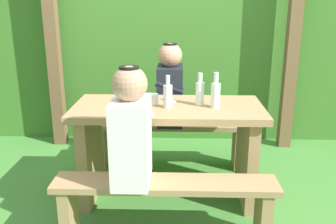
% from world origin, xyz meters
% --- Properties ---
extents(ground_plane, '(12.00, 12.00, 0.00)m').
position_xyz_m(ground_plane, '(0.00, 0.00, 0.00)').
color(ground_plane, '#407C33').
extents(hedge_backdrop, '(6.40, 1.00, 1.76)m').
position_xyz_m(hedge_backdrop, '(0.00, 1.80, 0.88)').
color(hedge_backdrop, '#3A6F26').
rests_on(hedge_backdrop, ground_plane).
extents(pergola_post_left, '(0.12, 0.12, 2.29)m').
position_xyz_m(pergola_post_left, '(-1.20, 1.12, 1.15)').
color(pergola_post_left, brown).
rests_on(pergola_post_left, ground_plane).
extents(pergola_post_right, '(0.12, 0.12, 2.29)m').
position_xyz_m(pergola_post_right, '(1.20, 1.12, 1.15)').
color(pergola_post_right, brown).
rests_on(pergola_post_right, ground_plane).
extents(picnic_table, '(1.40, 0.64, 0.75)m').
position_xyz_m(picnic_table, '(0.00, 0.00, 0.51)').
color(picnic_table, '#9E7A51').
rests_on(picnic_table, ground_plane).
extents(bench_near, '(1.40, 0.24, 0.43)m').
position_xyz_m(bench_near, '(0.00, -0.56, 0.31)').
color(bench_near, '#9E7A51').
rests_on(bench_near, ground_plane).
extents(bench_far, '(1.40, 0.24, 0.43)m').
position_xyz_m(bench_far, '(0.00, 0.56, 0.31)').
color(bench_far, '#9E7A51').
rests_on(bench_far, ground_plane).
extents(person_white_shirt, '(0.25, 0.35, 0.72)m').
position_xyz_m(person_white_shirt, '(-0.20, -0.56, 0.76)').
color(person_white_shirt, white).
rests_on(person_white_shirt, bench_near).
extents(person_black_coat, '(0.25, 0.35, 0.72)m').
position_xyz_m(person_black_coat, '(-0.00, 0.56, 0.76)').
color(person_black_coat, black).
rests_on(person_black_coat, bench_far).
extents(drinking_glass, '(0.08, 0.08, 0.08)m').
position_xyz_m(drinking_glass, '(-0.11, 0.02, 0.79)').
color(drinking_glass, silver).
rests_on(drinking_glass, picnic_table).
extents(bottle_left, '(0.07, 0.07, 0.24)m').
position_xyz_m(bottle_left, '(0.00, -0.05, 0.85)').
color(bottle_left, silver).
rests_on(bottle_left, picnic_table).
extents(bottle_right, '(0.06, 0.06, 0.24)m').
position_xyz_m(bottle_right, '(0.23, 0.03, 0.85)').
color(bottle_right, silver).
rests_on(bottle_right, picnic_table).
extents(bottle_center, '(0.07, 0.07, 0.26)m').
position_xyz_m(bottle_center, '(0.34, -0.04, 0.86)').
color(bottle_center, silver).
rests_on(bottle_center, picnic_table).
extents(cell_phone, '(0.12, 0.16, 0.01)m').
position_xyz_m(cell_phone, '(-0.00, 0.14, 0.76)').
color(cell_phone, silver).
rests_on(cell_phone, picnic_table).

